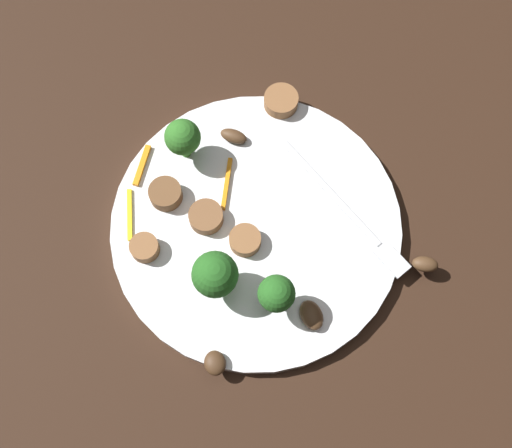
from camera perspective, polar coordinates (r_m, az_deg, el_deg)
name	(u,v)px	position (r m, az deg, el deg)	size (l,w,h in m)	color
ground_plane	(256,229)	(0.63, 0.00, -0.43)	(1.40, 1.40, 0.00)	black
plate	(256,226)	(0.62, 0.00, -0.22)	(0.28, 0.28, 0.01)	white
fork	(350,214)	(0.62, 8.50, 0.86)	(0.18, 0.04, 0.00)	silver
broccoli_floret_0	(215,275)	(0.56, -3.71, -4.58)	(0.04, 0.04, 0.06)	#296420
broccoli_floret_1	(276,294)	(0.56, 1.85, -6.32)	(0.03, 0.03, 0.06)	#296420
broccoli_floret_2	(183,138)	(0.61, -6.62, 7.74)	(0.04, 0.04, 0.05)	#347525
sausage_slice_0	(206,217)	(0.61, -4.53, 0.64)	(0.03, 0.03, 0.01)	brown
sausage_slice_1	(145,248)	(0.61, -10.01, -2.11)	(0.03, 0.03, 0.01)	brown
sausage_slice_2	(281,101)	(0.66, 2.27, 11.02)	(0.04, 0.04, 0.01)	brown
sausage_slice_3	(166,194)	(0.62, -8.15, 2.71)	(0.03, 0.03, 0.02)	brown
sausage_slice_4	(245,240)	(0.60, -0.99, -1.47)	(0.03, 0.03, 0.01)	brown
mushroom_0	(234,136)	(0.64, -2.03, 7.92)	(0.03, 0.01, 0.01)	#4C331E
mushroom_1	(314,313)	(0.59, 5.28, -8.03)	(0.03, 0.02, 0.01)	#4C331E
mushroom_2	(215,363)	(0.58, -3.71, -12.39)	(0.02, 0.02, 0.01)	#422B19
mushroom_3	(425,264)	(0.62, 14.99, -3.51)	(0.02, 0.01, 0.01)	#4C331E
pepper_strip_0	(142,165)	(0.64, -10.23, 5.22)	(0.04, 0.01, 0.00)	orange
pepper_strip_1	(130,215)	(0.63, -11.31, 0.83)	(0.05, 0.00, 0.00)	yellow
pepper_strip_2	(227,184)	(0.63, -2.66, 3.65)	(0.05, 0.00, 0.00)	orange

